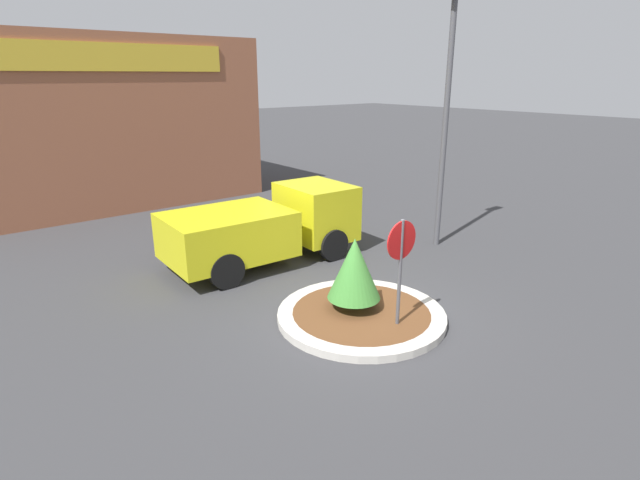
# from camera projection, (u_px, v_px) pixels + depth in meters

# --- Properties ---
(ground_plane) EXTENTS (120.00, 120.00, 0.00)m
(ground_plane) POSITION_uv_depth(u_px,v_px,m) (361.00, 318.00, 10.34)
(ground_plane) COLOR #38383A
(traffic_island) EXTENTS (3.47, 3.47, 0.16)m
(traffic_island) POSITION_uv_depth(u_px,v_px,m) (361.00, 315.00, 10.32)
(traffic_island) COLOR #BCB7AD
(traffic_island) RESTS_ON ground_plane
(stop_sign) EXTENTS (0.75, 0.07, 2.28)m
(stop_sign) POSITION_uv_depth(u_px,v_px,m) (401.00, 255.00, 9.35)
(stop_sign) COLOR #4C4C51
(stop_sign) RESTS_ON ground_plane
(island_shrub) EXTENTS (1.10, 1.10, 1.53)m
(island_shrub) POSITION_uv_depth(u_px,v_px,m) (354.00, 268.00, 10.17)
(island_shrub) COLOR brown
(island_shrub) RESTS_ON traffic_island
(utility_truck) EXTENTS (5.21, 2.42, 1.90)m
(utility_truck) POSITION_uv_depth(u_px,v_px,m) (265.00, 226.00, 13.23)
(utility_truck) COLOR gold
(utility_truck) RESTS_ON ground_plane
(storefront_building) EXTENTS (11.36, 6.07, 6.18)m
(storefront_building) POSITION_uv_depth(u_px,v_px,m) (93.00, 121.00, 19.36)
(storefront_building) COLOR #93563D
(storefront_building) RESTS_ON ground_plane
(light_pole) EXTENTS (0.70, 0.30, 6.95)m
(light_pole) POSITION_uv_depth(u_px,v_px,m) (447.00, 104.00, 13.63)
(light_pole) COLOR #4C4C51
(light_pole) RESTS_ON ground_plane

